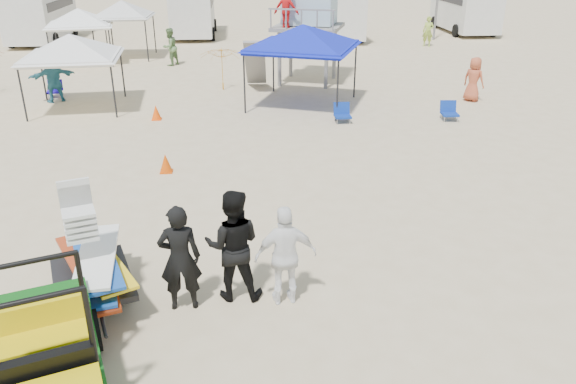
{
  "coord_description": "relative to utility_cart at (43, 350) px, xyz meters",
  "views": [
    {
      "loc": [
        -0.37,
        -6.47,
        5.53
      ],
      "look_at": [
        0.5,
        3.0,
        1.3
      ],
      "focal_mm": 35.0,
      "sensor_mm": 36.0,
      "label": 1
    }
  ],
  "objects": [
    {
      "name": "ground",
      "position": [
        2.9,
        0.63,
        -0.88
      ],
      "size": [
        140.0,
        140.0,
        0.0
      ],
      "primitive_type": "plane",
      "color": "beige",
      "rests_on": "ground"
    },
    {
      "name": "utility_cart",
      "position": [
        0.0,
        0.0,
        0.0
      ],
      "size": [
        1.98,
        2.76,
        1.9
      ],
      "color": "#0C4F10",
      "rests_on": "ground"
    },
    {
      "name": "surf_trailer",
      "position": [
        0.01,
        2.33,
        -0.1
      ],
      "size": [
        1.72,
        2.37,
        1.91
      ],
      "color": "black",
      "rests_on": "ground"
    },
    {
      "name": "man_left",
      "position": [
        1.52,
        2.03,
        0.04
      ],
      "size": [
        0.7,
        0.48,
        1.85
      ],
      "primitive_type": "imported",
      "rotation": [
        0.0,
        0.0,
        3.2
      ],
      "color": "black",
      "rests_on": "ground"
    },
    {
      "name": "man_mid",
      "position": [
        2.37,
        2.28,
        0.09
      ],
      "size": [
        1.02,
        0.83,
        1.96
      ],
      "primitive_type": "imported",
      "rotation": [
        0.0,
        0.0,
        3.04
      ],
      "color": "black",
      "rests_on": "ground"
    },
    {
      "name": "man_right",
      "position": [
        3.22,
        2.03,
        -0.01
      ],
      "size": [
        1.06,
        0.53,
        1.75
      ],
      "primitive_type": "imported",
      "rotation": [
        0.0,
        0.0,
        3.24
      ],
      "color": "white",
      "rests_on": "ground"
    },
    {
      "name": "lifeguard_tower",
      "position": [
        5.51,
        18.33,
        2.33
      ],
      "size": [
        3.43,
        3.43,
        4.31
      ],
      "color": "gray",
      "rests_on": "ground"
    },
    {
      "name": "canopy_blue",
      "position": [
        4.94,
        14.5,
        1.89
      ],
      "size": [
        4.5,
        4.5,
        3.32
      ],
      "color": "black",
      "rests_on": "ground"
    },
    {
      "name": "canopy_white_a",
      "position": [
        -3.23,
        14.79,
        1.62
      ],
      "size": [
        3.32,
        3.32,
        3.05
      ],
      "color": "black",
      "rests_on": "ground"
    },
    {
      "name": "canopy_white_b",
      "position": [
        -5.05,
        23.48,
        1.61
      ],
      "size": [
        3.35,
        3.35,
        3.04
      ],
      "color": "black",
      "rests_on": "ground"
    },
    {
      "name": "canopy_white_c",
      "position": [
        -3.17,
        24.82,
        1.85
      ],
      "size": [
        2.83,
        2.83,
        3.29
      ],
      "color": "black",
      "rests_on": "ground"
    },
    {
      "name": "umbrella_b",
      "position": [
        2.0,
        17.12,
        -0.03
      ],
      "size": [
        2.66,
        2.66,
        1.71
      ],
      "primitive_type": "imported",
      "rotation": [
        0.0,
        0.0,
        0.86
      ],
      "color": "orange",
      "rests_on": "ground"
    },
    {
      "name": "cone_near",
      "position": [
        0.6,
        8.14,
        -0.63
      ],
      "size": [
        0.34,
        0.34,
        0.5
      ],
      "primitive_type": "cone",
      "color": "#D94906",
      "rests_on": "ground"
    },
    {
      "name": "cone_far",
      "position": [
        -0.25,
        13.05,
        -0.63
      ],
      "size": [
        0.34,
        0.34,
        0.5
      ],
      "primitive_type": "cone",
      "color": "#FF4D08",
      "rests_on": "ground"
    },
    {
      "name": "beach_chair_a",
      "position": [
        -4.58,
        16.61,
        -0.57
      ],
      "size": [
        0.63,
        0.68,
        0.64
      ],
      "color": "#1F10B1",
      "rests_on": "ground"
    },
    {
      "name": "beach_chair_b",
      "position": [
        9.69,
        12.13,
        -0.57
      ],
      "size": [
        0.58,
        0.62,
        0.64
      ],
      "color": "#0D3096",
      "rests_on": "ground"
    },
    {
      "name": "beach_chair_c",
      "position": [
        6.03,
        12.22,
        -0.57
      ],
      "size": [
        0.55,
        0.58,
        0.64
      ],
      "color": "#0D2F95",
      "rests_on": "ground"
    },
    {
      "name": "rv_far_left",
      "position": [
        -9.1,
        30.62,
        0.92
      ],
      "size": [
        2.64,
        6.8,
        3.25
      ],
      "color": "silver",
      "rests_on": "ground"
    },
    {
      "name": "rv_mid_left",
      "position": [
        -0.1,
        32.12,
        0.92
      ],
      "size": [
        2.65,
        6.5,
        3.25
      ],
      "color": "silver",
      "rests_on": "ground"
    },
    {
      "name": "rv_mid_right",
      "position": [
        8.9,
        30.62,
        0.92
      ],
      "size": [
        2.64,
        7.0,
        3.25
      ],
      "color": "silver",
      "rests_on": "ground"
    },
    {
      "name": "rv_far_right",
      "position": [
        17.9,
        32.12,
        0.92
      ],
      "size": [
        2.64,
        6.6,
        3.25
      ],
      "color": "silver",
      "rests_on": "ground"
    },
    {
      "name": "distant_beachgoers",
      "position": [
        1.58,
        18.61,
        0.0
      ],
      "size": [
        19.25,
        13.05,
        1.82
      ],
      "color": "teal",
      "rests_on": "ground"
    }
  ]
}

